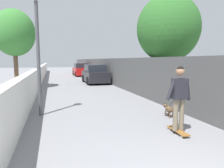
{
  "coord_description": "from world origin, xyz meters",
  "views": [
    {
      "loc": [
        -1.57,
        1.83,
        1.92
      ],
      "look_at": [
        5.81,
        -0.39,
        1.0
      ],
      "focal_mm": 32.08,
      "sensor_mm": 36.0,
      "label": 1
    }
  ],
  "objects": [
    {
      "name": "tree_left_near",
      "position": [
        13.0,
        4.09,
        3.66
      ],
      "size": [
        2.63,
        2.63,
        5.2
      ],
      "color": "brown",
      "rests_on": "ground"
    },
    {
      "name": "tree_right_mid",
      "position": [
        7.5,
        -3.85,
        3.49
      ],
      "size": [
        3.13,
        3.13,
        5.17
      ],
      "color": "#473523",
      "rests_on": "ground"
    },
    {
      "name": "dog",
      "position": [
        4.25,
        -1.94,
        0.27
      ],
      "size": [
        1.76,
        0.76,
        1.06
      ],
      "color": "brown",
      "rests_on": "ground"
    },
    {
      "name": "car_far",
      "position": [
        23.36,
        -1.65,
        0.72
      ],
      "size": [
        4.29,
        1.8,
        1.54
      ],
      "color": "#B71414",
      "rests_on": "ground"
    },
    {
      "name": "person_skateboarder",
      "position": [
        2.81,
        -1.31,
        1.07
      ],
      "size": [
        0.23,
        0.71,
        1.68
      ],
      "color": "#726651",
      "rests_on": "skateboard"
    },
    {
      "name": "skateboard",
      "position": [
        2.81,
        -1.31,
        0.07
      ],
      "size": [
        0.81,
        0.23,
        0.08
      ],
      "color": "brown",
      "rests_on": "ground"
    },
    {
      "name": "lamp_post",
      "position": [
        5.7,
        2.25,
        2.89
      ],
      "size": [
        0.36,
        0.36,
        4.21
      ],
      "color": "#4C4C51",
      "rests_on": "ground"
    },
    {
      "name": "wall_left",
      "position": [
        12.0,
        2.8,
        0.68
      ],
      "size": [
        48.0,
        0.3,
        1.37
      ],
      "primitive_type": "cube",
      "color": "silver",
      "rests_on": "ground"
    },
    {
      "name": "ground_plane",
      "position": [
        14.0,
        0.0,
        0.0
      ],
      "size": [
        80.0,
        80.0,
        0.0
      ],
      "primitive_type": "plane",
      "color": "gray"
    },
    {
      "name": "car_near",
      "position": [
        14.97,
        -1.65,
        0.71
      ],
      "size": [
        3.86,
        1.8,
        1.54
      ],
      "color": "black",
      "rests_on": "ground"
    },
    {
      "name": "fence_right",
      "position": [
        12.0,
        -2.8,
        1.03
      ],
      "size": [
        48.0,
        0.3,
        2.05
      ],
      "primitive_type": "cube",
      "color": "#4C4C4C",
      "rests_on": "ground"
    }
  ]
}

